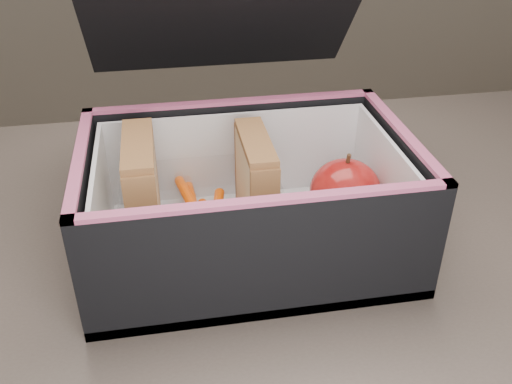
% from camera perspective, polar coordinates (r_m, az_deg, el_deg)
% --- Properties ---
extents(kitchen_table, '(1.20, 0.80, 0.75)m').
position_cam_1_polar(kitchen_table, '(0.66, -0.47, -13.69)').
color(kitchen_table, brown).
rests_on(kitchen_table, ground).
extents(lunch_bag, '(0.33, 0.36, 0.28)m').
position_cam_1_polar(lunch_bag, '(0.58, -0.90, 0.21)').
color(lunch_bag, black).
rests_on(lunch_bag, kitchen_table).
extents(plastic_tub, '(0.16, 0.12, 0.07)m').
position_cam_1_polar(plastic_tub, '(0.59, -5.46, -1.94)').
color(plastic_tub, white).
rests_on(plastic_tub, lunch_bag).
extents(sandwich_left, '(0.03, 0.11, 0.12)m').
position_cam_1_polar(sandwich_left, '(0.58, -11.21, -0.20)').
color(sandwich_left, '#D7BB87').
rests_on(sandwich_left, plastic_tub).
extents(sandwich_right, '(0.03, 0.10, 0.11)m').
position_cam_1_polar(sandwich_right, '(0.59, -0.03, 0.57)').
color(sandwich_right, '#D7BB87').
rests_on(sandwich_right, plastic_tub).
extents(carrot_sticks, '(0.06, 0.13, 0.03)m').
position_cam_1_polar(carrot_sticks, '(0.61, -5.36, -2.22)').
color(carrot_sticks, '#E14200').
rests_on(carrot_sticks, plastic_tub).
extents(paper_napkin, '(0.08, 0.08, 0.01)m').
position_cam_1_polar(paper_napkin, '(0.63, 8.25, -2.99)').
color(paper_napkin, white).
rests_on(paper_napkin, lunch_bag).
extents(red_apple, '(0.08, 0.08, 0.08)m').
position_cam_1_polar(red_apple, '(0.61, 8.91, 0.05)').
color(red_apple, maroon).
rests_on(red_apple, paper_napkin).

